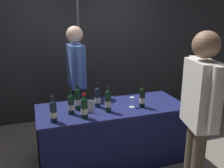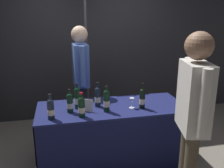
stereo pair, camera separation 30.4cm
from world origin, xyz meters
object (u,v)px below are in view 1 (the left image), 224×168
(display_bottle_0, at_px, (84,108))
(wine_glass_near_vendor, at_px, (132,100))
(vendor_presenter, at_px, (76,74))
(booth_signpost, at_px, (79,46))
(tasting_table, at_px, (112,123))
(taster_foreground_right, at_px, (200,107))
(featured_wine_bottle, at_px, (142,97))

(display_bottle_0, distance_m, wine_glass_near_vendor, 0.66)
(vendor_presenter, xyz_separation_m, booth_signpost, (0.14, 0.48, 0.36))
(tasting_table, relative_size, display_bottle_0, 6.45)
(display_bottle_0, bearing_deg, vendor_presenter, 84.89)
(wine_glass_near_vendor, distance_m, taster_foreground_right, 0.99)
(featured_wine_bottle, height_order, taster_foreground_right, taster_foreground_right)
(wine_glass_near_vendor, bearing_deg, display_bottle_0, -167.23)
(display_bottle_0, bearing_deg, featured_wine_bottle, 7.83)
(tasting_table, bearing_deg, display_bottle_0, -148.97)
(vendor_presenter, bearing_deg, display_bottle_0, -7.46)
(taster_foreground_right, bearing_deg, vendor_presenter, 39.07)
(tasting_table, xyz_separation_m, taster_foreground_right, (0.52, -1.02, 0.54))
(tasting_table, height_order, vendor_presenter, vendor_presenter)
(display_bottle_0, height_order, taster_foreground_right, taster_foreground_right)
(booth_signpost, bearing_deg, featured_wine_bottle, -67.87)
(tasting_table, bearing_deg, wine_glass_near_vendor, -23.28)
(taster_foreground_right, bearing_deg, featured_wine_bottle, 23.52)
(wine_glass_near_vendor, distance_m, booth_signpost, 1.46)
(vendor_presenter, height_order, taster_foreground_right, taster_foreground_right)
(wine_glass_near_vendor, bearing_deg, vendor_presenter, 125.08)
(tasting_table, distance_m, featured_wine_bottle, 0.53)
(display_bottle_0, distance_m, vendor_presenter, 0.96)
(tasting_table, height_order, display_bottle_0, display_bottle_0)
(featured_wine_bottle, height_order, vendor_presenter, vendor_presenter)
(taster_foreground_right, bearing_deg, wine_glass_near_vendor, 30.19)
(display_bottle_0, bearing_deg, wine_glass_near_vendor, 12.77)
(tasting_table, height_order, taster_foreground_right, taster_foreground_right)
(display_bottle_0, relative_size, wine_glass_near_vendor, 2.22)
(featured_wine_bottle, height_order, wine_glass_near_vendor, featured_wine_bottle)
(tasting_table, bearing_deg, featured_wine_bottle, -21.65)
(vendor_presenter, height_order, booth_signpost, booth_signpost)
(tasting_table, xyz_separation_m, booth_signpost, (-0.18, 1.18, 0.88))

